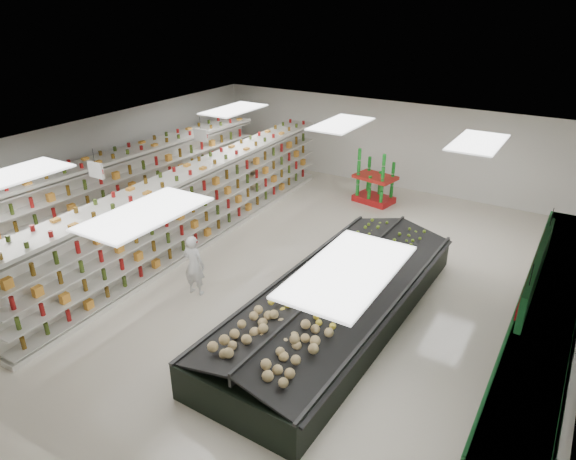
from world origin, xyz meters
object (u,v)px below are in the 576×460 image
Objects in this scene: soda_endcap at (375,179)px; gondola_left at (106,199)px; shopper_main at (194,265)px; shopper_background at (253,184)px; produce_island at (338,299)px; gondola_center at (198,208)px.

gondola_left is at bearing -133.19° from soda_endcap.
gondola_left is at bearing -23.70° from shopper_main.
shopper_background is at bearing -76.63° from shopper_main.
shopper_background reaches higher than shopper_main.
shopper_main is at bearing -166.93° from produce_island.
shopper_main is (-1.40, -7.91, -0.07)m from soda_endcap.
shopper_background is (-5.42, 4.51, 0.31)m from produce_island.
gondola_center is 5.58m from produce_island.
soda_endcap reaches higher than shopper_main.
produce_island is 4.65× the size of shopper_background.
shopper_background is at bearing 57.16° from gondola_left.
gondola_center is at bearing 163.60° from produce_island.
shopper_main is at bearing -172.59° from shopper_background.
gondola_center is 7.77× the size of shopper_background.
soda_endcap is at bearing -64.98° from shopper_background.
soda_endcap is at bearing 49.10° from gondola_left.
gondola_left is 4.76m from shopper_background.
produce_island is at bearing -18.59° from gondola_center.
shopper_background reaches higher than produce_island.
gondola_center reaches higher than shopper_main.
gondola_left is 1.02× the size of gondola_center.
soda_endcap is at bearing 106.24° from produce_island.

